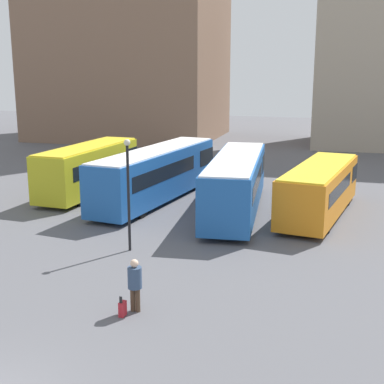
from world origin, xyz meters
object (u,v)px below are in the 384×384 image
(bus_1, at_px, (157,172))
(traveler, at_px, (135,281))
(bus_0, at_px, (89,168))
(bus_3, at_px, (320,188))
(bus_2, at_px, (236,182))
(lamp_post_1, at_px, (128,185))
(suitcase, at_px, (123,309))

(bus_1, xyz_separation_m, traveler, (4.25, -14.72, -0.64))
(bus_0, distance_m, bus_3, 14.38)
(bus_2, bearing_deg, lamp_post_1, 151.87)
(suitcase, height_order, lamp_post_1, lamp_post_1)
(bus_2, bearing_deg, bus_3, -88.75)
(traveler, xyz_separation_m, suitcase, (-0.27, -0.44, -0.82))
(bus_0, xyz_separation_m, lamp_post_1, (6.52, -9.55, 1.27))
(bus_1, bearing_deg, suitcase, -156.96)
(bus_3, xyz_separation_m, lamp_post_1, (-7.78, -8.12, 1.44))
(bus_0, height_order, bus_2, bus_2)
(bus_1, bearing_deg, bus_3, -87.47)
(bus_0, xyz_separation_m, traveler, (8.96, -15.17, -0.61))
(bus_2, height_order, lamp_post_1, lamp_post_1)
(traveler, height_order, suitcase, traveler)
(bus_1, bearing_deg, bus_2, -97.61)
(lamp_post_1, bearing_deg, bus_0, 124.34)
(bus_1, relative_size, lamp_post_1, 2.54)
(bus_0, bearing_deg, traveler, -145.23)
(bus_2, distance_m, bus_3, 4.53)
(bus_0, height_order, bus_1, bus_1)
(bus_1, distance_m, lamp_post_1, 9.36)
(bus_2, height_order, bus_3, bus_2)
(bus_3, height_order, traveler, bus_3)
(bus_3, relative_size, lamp_post_1, 2.02)
(bus_2, bearing_deg, suitcase, 170.46)
(bus_2, bearing_deg, bus_0, 74.12)
(bus_1, xyz_separation_m, bus_3, (9.60, -0.97, -0.20))
(suitcase, bearing_deg, bus_1, 17.82)
(traveler, bearing_deg, suitcase, 151.06)
(suitcase, bearing_deg, bus_2, -1.56)
(lamp_post_1, bearing_deg, bus_2, 66.75)
(bus_0, bearing_deg, bus_1, -91.27)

